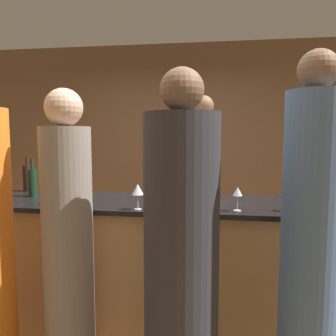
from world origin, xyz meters
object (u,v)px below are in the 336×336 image
object	(u,v)px
bartender	(202,200)
guest_2	(310,255)
wine_bottle_1	(33,182)
ice_bucket	(208,189)
wine_bottle_0	(27,178)
guest_3	(68,251)
guest_0	(181,265)

from	to	relation	value
bartender	guest_2	world-z (taller)	guest_2
wine_bottle_1	ice_bucket	size ratio (longest dim) A/B	1.75
wine_bottle_1	wine_bottle_0	bearing A→B (deg)	128.48
guest_3	wine_bottle_1	distance (m)	1.03
guest_3	guest_2	bearing A→B (deg)	-2.62
wine_bottle_0	guest_0	bearing A→B (deg)	-35.97
guest_0	ice_bucket	size ratio (longest dim) A/B	10.47
guest_3	ice_bucket	bearing A→B (deg)	46.04
bartender	wine_bottle_0	distance (m)	1.66
wine_bottle_0	wine_bottle_1	xyz separation A→B (m)	(0.19, -0.24, -0.00)
bartender	guest_2	xyz separation A→B (m)	(0.61, -1.47, 0.01)
guest_0	guest_3	size ratio (longest dim) A/B	1.04
bartender	ice_bucket	distance (m)	0.61
bartender	wine_bottle_0	world-z (taller)	bartender
guest_3	guest_0	bearing A→B (deg)	-10.58
guest_3	wine_bottle_0	bearing A→B (deg)	130.56
guest_3	wine_bottle_1	world-z (taller)	guest_3
guest_2	wine_bottle_0	xyz separation A→B (m)	(-2.19, 1.04, 0.24)
wine_bottle_0	wine_bottle_1	size ratio (longest dim) A/B	1.00
guest_2	ice_bucket	xyz separation A→B (m)	(-0.54, 0.90, 0.19)
guest_3	wine_bottle_0	size ratio (longest dim) A/B	5.76
guest_2	guest_3	distance (m)	1.35
guest_0	guest_2	distance (m)	0.67
wine_bottle_0	wine_bottle_1	distance (m)	0.31
guest_2	ice_bucket	size ratio (longest dim) A/B	10.91
guest_0	wine_bottle_0	bearing A→B (deg)	144.03
guest_2	guest_3	world-z (taller)	guest_2
guest_0	guest_2	bearing A→B (deg)	5.74
guest_0	wine_bottle_1	distance (m)	1.62
guest_2	wine_bottle_1	size ratio (longest dim) A/B	6.22
bartender	wine_bottle_1	bearing A→B (deg)	25.67
guest_0	wine_bottle_0	distance (m)	1.91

